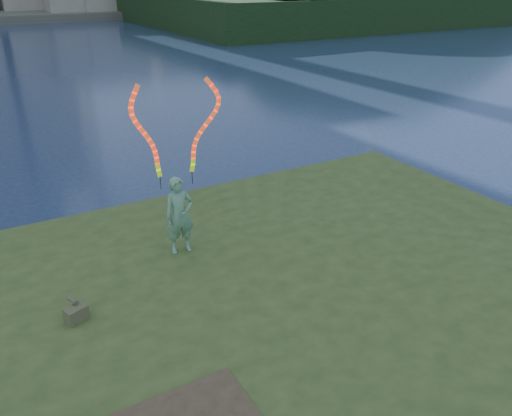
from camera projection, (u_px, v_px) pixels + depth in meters
ground at (217, 336)px, 10.01m from camera, size 320.00×320.00×0.00m
grassy_knoll at (278, 400)px, 8.06m from camera, size 20.00×18.00×0.80m
wooded_hill at (381, 16)px, 83.83m from camera, size 78.00×50.00×63.00m
woman_with_ribbons at (178, 195)px, 10.93m from camera, size 2.11×0.48×4.16m
canvas_bag at (76, 313)px, 9.14m from camera, size 0.45×0.51×0.37m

